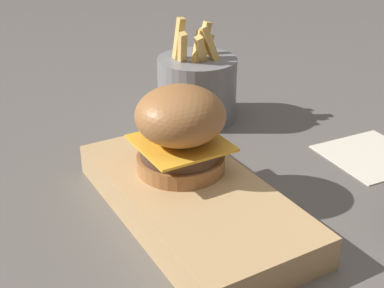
% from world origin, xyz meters
% --- Properties ---
extents(ground_plane, '(6.00, 6.00, 0.00)m').
position_xyz_m(ground_plane, '(0.00, 0.00, 0.00)').
color(ground_plane, '#5B5651').
extents(serving_board, '(0.30, 0.15, 0.04)m').
position_xyz_m(serving_board, '(0.01, 0.05, 0.02)').
color(serving_board, tan).
rests_on(serving_board, ground_plane).
extents(burger, '(0.10, 0.10, 0.10)m').
position_xyz_m(burger, '(0.05, 0.04, 0.09)').
color(burger, '#9E6638').
rests_on(burger, serving_board).
extents(fries_basket, '(0.12, 0.12, 0.15)m').
position_xyz_m(fries_basket, '(0.23, -0.09, 0.05)').
color(fries_basket, slate).
rests_on(fries_basket, ground_plane).
extents(parchment_square, '(0.12, 0.12, 0.00)m').
position_xyz_m(parchment_square, '(0.01, -0.23, 0.00)').
color(parchment_square, beige).
rests_on(parchment_square, ground_plane).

